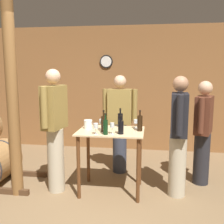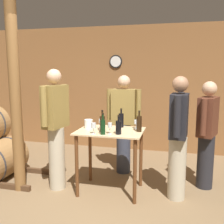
{
  "view_description": "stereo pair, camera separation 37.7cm",
  "coord_description": "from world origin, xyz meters",
  "px_view_note": "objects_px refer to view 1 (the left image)",
  "views": [
    {
      "loc": [
        0.59,
        -2.78,
        1.76
      ],
      "look_at": [
        0.04,
        0.91,
        1.16
      ],
      "focal_mm": 42.0,
      "sensor_mm": 36.0,
      "label": 1
    },
    {
      "loc": [
        0.96,
        -2.71,
        1.76
      ],
      "look_at": [
        0.04,
        0.91,
        1.16
      ],
      "focal_mm": 42.0,
      "sensor_mm": 36.0,
      "label": 2
    }
  ],
  "objects_px": {
    "wine_bottle_left": "(105,126)",
    "wine_bottle_far_right": "(140,123)",
    "person_visitor_with_scarf": "(55,128)",
    "person_visitor_bearded": "(120,122)",
    "wine_glass_near_left": "(96,126)",
    "wine_bottle_far_left": "(104,124)",
    "wine_bottle_right": "(121,127)",
    "ice_bucket": "(88,124)",
    "person_visitor_near_door": "(179,134)",
    "wooden_post": "(13,101)",
    "person_host": "(203,131)",
    "wine_glass_far_side": "(136,122)",
    "wine_glass_near_right": "(112,126)",
    "wine_glass_near_center": "(101,122)",
    "wine_bottle_center": "(120,120)"
  },
  "relations": [
    {
      "from": "wine_glass_near_center",
      "to": "person_visitor_near_door",
      "type": "height_order",
      "value": "person_visitor_near_door"
    },
    {
      "from": "wine_glass_near_right",
      "to": "ice_bucket",
      "type": "bearing_deg",
      "value": 145.67
    },
    {
      "from": "wine_bottle_far_right",
      "to": "person_visitor_near_door",
      "type": "bearing_deg",
      "value": -2.12
    },
    {
      "from": "wine_bottle_right",
      "to": "wine_glass_near_left",
      "type": "height_order",
      "value": "wine_bottle_right"
    },
    {
      "from": "person_visitor_with_scarf",
      "to": "wine_bottle_left",
      "type": "bearing_deg",
      "value": -11.25
    },
    {
      "from": "wine_glass_near_left",
      "to": "wine_glass_near_center",
      "type": "height_order",
      "value": "wine_glass_near_center"
    },
    {
      "from": "wooden_post",
      "to": "wine_bottle_center",
      "type": "height_order",
      "value": "wooden_post"
    },
    {
      "from": "wine_glass_near_left",
      "to": "wine_glass_near_center",
      "type": "relative_size",
      "value": 0.97
    },
    {
      "from": "wooden_post",
      "to": "wine_glass_near_right",
      "type": "bearing_deg",
      "value": 2.97
    },
    {
      "from": "wine_glass_near_left",
      "to": "person_visitor_with_scarf",
      "type": "bearing_deg",
      "value": 166.08
    },
    {
      "from": "wine_bottle_far_left",
      "to": "wine_bottle_right",
      "type": "height_order",
      "value": "wine_bottle_far_left"
    },
    {
      "from": "wine_bottle_center",
      "to": "wine_bottle_left",
      "type": "bearing_deg",
      "value": -105.76
    },
    {
      "from": "wine_glass_far_side",
      "to": "wine_glass_near_left",
      "type": "bearing_deg",
      "value": -137.97
    },
    {
      "from": "wine_bottle_far_left",
      "to": "wine_glass_near_right",
      "type": "relative_size",
      "value": 1.97
    },
    {
      "from": "wine_bottle_left",
      "to": "person_visitor_near_door",
      "type": "distance_m",
      "value": 1.02
    },
    {
      "from": "wine_glass_far_side",
      "to": "ice_bucket",
      "type": "xyz_separation_m",
      "value": [
        -0.69,
        -0.14,
        -0.03
      ]
    },
    {
      "from": "wine_glass_near_right",
      "to": "person_visitor_near_door",
      "type": "distance_m",
      "value": 0.93
    },
    {
      "from": "person_visitor_with_scarf",
      "to": "person_visitor_bearded",
      "type": "height_order",
      "value": "person_visitor_with_scarf"
    },
    {
      "from": "person_visitor_bearded",
      "to": "wine_bottle_far_right",
      "type": "bearing_deg",
      "value": -63.26
    },
    {
      "from": "wine_glass_near_right",
      "to": "person_visitor_bearded",
      "type": "xyz_separation_m",
      "value": [
        -0.01,
        0.97,
        -0.14
      ]
    },
    {
      "from": "person_visitor_bearded",
      "to": "person_visitor_near_door",
      "type": "xyz_separation_m",
      "value": [
        0.9,
        -0.75,
        0.0
      ]
    },
    {
      "from": "person_visitor_near_door",
      "to": "wine_glass_far_side",
      "type": "bearing_deg",
      "value": 162.38
    },
    {
      "from": "wine_bottle_right",
      "to": "ice_bucket",
      "type": "bearing_deg",
      "value": 153.52
    },
    {
      "from": "wooden_post",
      "to": "wine_bottle_left",
      "type": "relative_size",
      "value": 9.32
    },
    {
      "from": "wine_bottle_left",
      "to": "person_visitor_near_door",
      "type": "relative_size",
      "value": 0.17
    },
    {
      "from": "wine_glass_near_right",
      "to": "wine_bottle_far_left",
      "type": "bearing_deg",
      "value": 141.9
    },
    {
      "from": "person_host",
      "to": "wine_bottle_left",
      "type": "bearing_deg",
      "value": -152.55
    },
    {
      "from": "person_host",
      "to": "wine_bottle_far_right",
      "type": "bearing_deg",
      "value": -154.96
    },
    {
      "from": "person_visitor_with_scarf",
      "to": "person_visitor_bearded",
      "type": "xyz_separation_m",
      "value": [
        0.84,
        0.86,
        -0.06
      ]
    },
    {
      "from": "person_host",
      "to": "wine_bottle_far_left",
      "type": "bearing_deg",
      "value": -158.35
    },
    {
      "from": "wine_glass_near_right",
      "to": "wooden_post",
      "type": "bearing_deg",
      "value": -177.03
    },
    {
      "from": "wine_bottle_far_left",
      "to": "wine_bottle_far_right",
      "type": "relative_size",
      "value": 1.03
    },
    {
      "from": "wine_glass_near_left",
      "to": "wine_glass_near_center",
      "type": "distance_m",
      "value": 0.28
    },
    {
      "from": "wine_glass_near_left",
      "to": "person_visitor_with_scarf",
      "type": "distance_m",
      "value": 0.66
    },
    {
      "from": "wine_bottle_far_left",
      "to": "person_visitor_near_door",
      "type": "distance_m",
      "value": 1.04
    },
    {
      "from": "wine_bottle_left",
      "to": "wine_bottle_right",
      "type": "distance_m",
      "value": 0.21
    },
    {
      "from": "wine_bottle_left",
      "to": "wine_glass_near_right",
      "type": "distance_m",
      "value": 0.09
    },
    {
      "from": "wine_bottle_far_left",
      "to": "ice_bucket",
      "type": "bearing_deg",
      "value": 147.76
    },
    {
      "from": "wooden_post",
      "to": "wine_glass_near_center",
      "type": "relative_size",
      "value": 17.27
    },
    {
      "from": "wine_glass_near_left",
      "to": "wine_bottle_far_left",
      "type": "bearing_deg",
      "value": 63.2
    },
    {
      "from": "wine_bottle_far_right",
      "to": "person_visitor_with_scarf",
      "type": "relative_size",
      "value": 0.17
    },
    {
      "from": "wine_bottle_right",
      "to": "wine_bottle_far_left",
      "type": "bearing_deg",
      "value": 160.22
    },
    {
      "from": "wine_bottle_left",
      "to": "wine_bottle_far_right",
      "type": "relative_size",
      "value": 0.98
    },
    {
      "from": "wine_glass_near_right",
      "to": "person_visitor_with_scarf",
      "type": "height_order",
      "value": "person_visitor_with_scarf"
    },
    {
      "from": "wooden_post",
      "to": "person_visitor_near_door",
      "type": "relative_size",
      "value": 1.6
    },
    {
      "from": "wine_bottle_center",
      "to": "wooden_post",
      "type": "bearing_deg",
      "value": -159.78
    },
    {
      "from": "person_visitor_near_door",
      "to": "wooden_post",
      "type": "bearing_deg",
      "value": -172.78
    },
    {
      "from": "wine_bottle_right",
      "to": "person_visitor_near_door",
      "type": "distance_m",
      "value": 0.81
    },
    {
      "from": "wine_bottle_far_left",
      "to": "person_visitor_near_door",
      "type": "height_order",
      "value": "person_visitor_near_door"
    },
    {
      "from": "wine_glass_near_left",
      "to": "person_visitor_bearded",
      "type": "height_order",
      "value": "person_visitor_bearded"
    }
  ]
}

